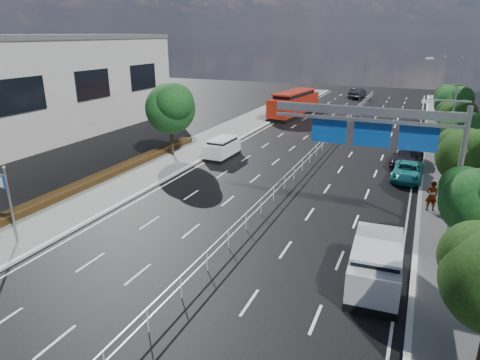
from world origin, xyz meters
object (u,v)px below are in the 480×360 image
at_px(near_car_silver, 327,127).
at_px(overhead_gantry, 386,131).
at_px(silver_minivan, 376,264).
at_px(near_car_dark, 357,93).
at_px(parked_car_dark, 408,156).
at_px(toilet_sign, 2,191).
at_px(pedestrian_b, 467,159).
at_px(pedestrian_a, 432,196).
at_px(white_minivan, 223,148).
at_px(parked_car_teal, 408,171).
at_px(red_bus, 294,103).

bearing_deg(near_car_silver, overhead_gantry, 116.17).
bearing_deg(silver_minivan, near_car_dark, 96.54).
bearing_deg(parked_car_dark, toilet_sign, -122.89).
height_order(near_car_dark, pedestrian_b, pedestrian_b).
height_order(near_car_silver, pedestrian_a, pedestrian_a).
distance_m(overhead_gantry, silver_minivan, 8.03).
distance_m(toilet_sign, white_minivan, 19.78).
relative_size(near_car_dark, pedestrian_b, 3.23).
xyz_separation_m(white_minivan, parked_car_teal, (15.59, 0.08, -0.23)).
relative_size(near_car_dark, parked_car_teal, 1.11).
bearing_deg(overhead_gantry, parked_car_dark, 85.66).
height_order(toilet_sign, red_bus, toilet_sign).
distance_m(toilet_sign, parked_car_dark, 30.02).
xyz_separation_m(near_car_dark, pedestrian_b, (14.47, -38.45, 0.09)).
bearing_deg(silver_minivan, pedestrian_a, 74.35).
relative_size(near_car_dark, pedestrian_a, 2.67).
distance_m(overhead_gantry, red_bus, 34.61).
xyz_separation_m(red_bus, near_car_dark, (5.24, 20.79, -0.90)).
bearing_deg(parked_car_teal, red_bus, 127.32).
height_order(red_bus, pedestrian_a, red_bus).
height_order(near_car_dark, parked_car_dark, near_car_dark).
distance_m(white_minivan, parked_car_teal, 15.60).
distance_m(white_minivan, red_bus, 21.98).
distance_m(pedestrian_a, pedestrian_b, 10.80).
distance_m(near_car_dark, pedestrian_a, 50.35).
distance_m(overhead_gantry, parked_car_teal, 10.71).
relative_size(toilet_sign, red_bus, 0.38).
relative_size(overhead_gantry, parked_car_teal, 2.19).
bearing_deg(red_bus, parked_car_dark, -41.92).
bearing_deg(silver_minivan, pedestrian_b, 73.76).
bearing_deg(white_minivan, parked_car_teal, 1.54).
height_order(white_minivan, red_bus, red_bus).
relative_size(red_bus, pedestrian_b, 7.16).
bearing_deg(toilet_sign, parked_car_teal, 45.84).
bearing_deg(near_car_silver, parked_car_dark, 140.60).
distance_m(toilet_sign, near_car_dark, 62.79).
relative_size(overhead_gantry, pedestrian_b, 6.37).
relative_size(overhead_gantry, silver_minivan, 2.00).
distance_m(white_minivan, pedestrian_b, 20.31).
bearing_deg(toilet_sign, parked_car_dark, 51.34).
relative_size(toilet_sign, pedestrian_b, 2.70).
height_order(white_minivan, near_car_silver, white_minivan).
bearing_deg(near_car_silver, red_bus, -46.47).
bearing_deg(near_car_dark, parked_car_dark, 111.78).
xyz_separation_m(white_minivan, near_car_dark, (5.38, 42.75, -0.02)).
distance_m(red_bus, parked_car_teal, 26.82).
height_order(toilet_sign, near_car_dark, toilet_sign).
distance_m(parked_car_dark, pedestrian_b, 4.47).
xyz_separation_m(red_bus, pedestrian_a, (17.10, -28.15, -0.64)).
relative_size(near_car_silver, parked_car_dark, 0.86).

